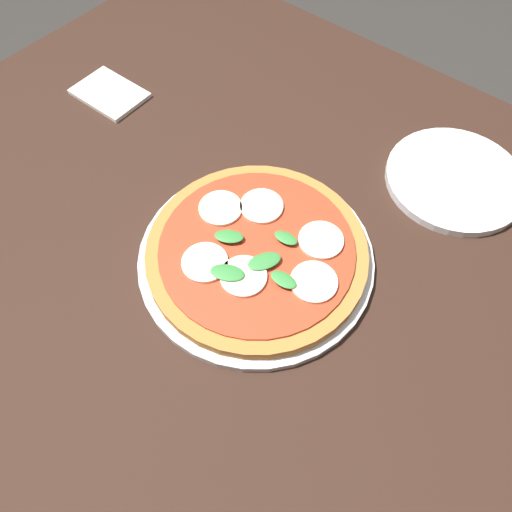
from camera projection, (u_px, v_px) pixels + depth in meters
The scene contains 6 objects.
ground_plane at pixel (271, 419), 1.31m from camera, with size 6.00×6.00×0.00m, color #2D2B28.
dining_table at pixel (282, 315), 0.76m from camera, with size 1.50×1.14×0.73m.
serving_tray at pixel (256, 257), 0.71m from camera, with size 0.34×0.34×0.01m, color silver.
pizza at pixel (257, 251), 0.70m from camera, with size 0.32×0.32×0.03m.
plate_white at pixel (455, 179), 0.79m from camera, with size 0.22×0.22×0.01m, color white.
napkin at pixel (110, 93), 0.91m from camera, with size 0.13×0.09×0.01m, color white.
Camera 1 is at (-0.18, 0.28, 1.34)m, focal length 34.21 mm.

